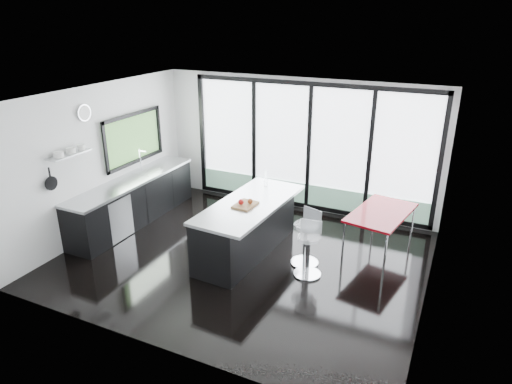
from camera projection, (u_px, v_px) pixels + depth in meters
The scene contains 11 objects.
floor at pixel (244, 258), 7.97m from camera, with size 6.00×5.00×0.00m, color black.
ceiling at pixel (242, 97), 6.94m from camera, with size 6.00×5.00×0.00m, color white.
wall_back at pixel (308, 153), 9.47m from camera, with size 6.00×0.09×2.80m.
wall_front at pixel (147, 251), 5.35m from camera, with size 6.00×0.00×2.80m, color silver.
wall_left at pixel (111, 148), 8.80m from camera, with size 0.26×5.00×2.80m.
wall_right at pixel (437, 216), 6.27m from camera, with size 0.00×5.00×2.80m, color silver.
counter_cabinets at pixel (134, 200), 9.19m from camera, with size 0.69×3.24×1.36m.
island at pixel (246, 227), 7.99m from camera, with size 1.15×2.45×1.27m.
bar_stool_near at pixel (308, 256), 7.33m from camera, with size 0.45×0.45×0.71m, color silver.
bar_stool_far at pixel (305, 244), 7.66m from camera, with size 0.47×0.47×0.75m, color silver.
red_table at pixel (379, 232), 8.04m from camera, with size 0.84×1.46×0.78m, color #6E040C.
Camera 1 is at (3.16, -6.22, 4.02)m, focal length 32.00 mm.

